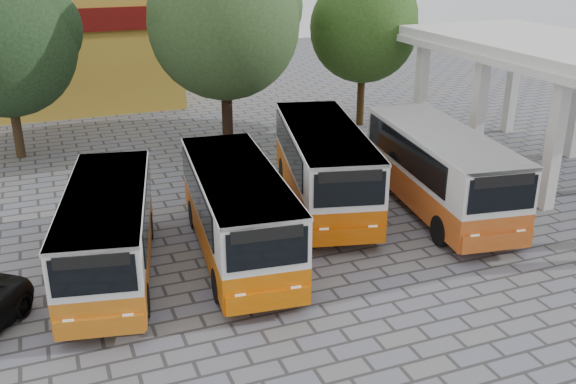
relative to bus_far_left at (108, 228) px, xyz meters
name	(u,v)px	position (x,y,z in m)	size (l,w,h in m)	color
ground	(379,267)	(7.46, -2.34, -1.51)	(90.00, 90.00, 0.00)	slate
bus_far_left	(108,228)	(0.00, 0.00, 0.00)	(3.57, 7.59, 2.62)	#BF6210
bus_centre_left	(237,208)	(3.78, -0.12, 0.09)	(3.11, 7.90, 2.77)	#C25500
bus_centre_right	(324,162)	(7.84, 2.59, 0.18)	(4.29, 8.57, 2.93)	#BC4A00
bus_far_right	(440,166)	(11.45, 0.70, 0.18)	(3.59, 8.41, 2.93)	#B64D15
tree_left	(5,41)	(-2.40, 12.70, 3.61)	(6.32, 6.02, 7.94)	#3B2A18
tree_middle	(225,18)	(6.77, 10.98, 4.37)	(7.11, 6.77, 9.04)	black
tree_right	(365,24)	(14.26, 12.04, 3.64)	(5.68, 5.41, 7.69)	#38250E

